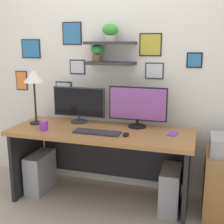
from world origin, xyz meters
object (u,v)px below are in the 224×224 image
at_px(computer_tower_left, 40,172).
at_px(monitor_right, 138,106).
at_px(desk_lamp, 34,80).
at_px(monitor_left, 79,104).
at_px(cell_phone, 173,134).
at_px(keyboard, 97,132).
at_px(desk, 103,148).
at_px(computer_mouse, 126,134).
at_px(computer_tower_right, 170,189).
at_px(coffee_mug, 44,125).

bearing_deg(computer_tower_left, monitor_right, 11.49).
bearing_deg(desk_lamp, monitor_left, 24.91).
bearing_deg(cell_phone, keyboard, -152.75).
bearing_deg(keyboard, cell_phone, 14.07).
bearing_deg(desk_lamp, keyboard, -10.82).
height_order(desk, monitor_right, monitor_right).
bearing_deg(cell_phone, computer_mouse, -144.00).
xyz_separation_m(keyboard, cell_phone, (0.69, 0.17, -0.01)).
height_order(keyboard, computer_tower_right, keyboard).
xyz_separation_m(keyboard, computer_tower_right, (0.70, 0.14, -0.55)).
bearing_deg(desk, keyboard, -90.77).
height_order(desk, computer_tower_right, desk).
distance_m(computer_tower_left, computer_tower_right, 1.40).
bearing_deg(computer_tower_right, computer_mouse, -161.62).
relative_size(keyboard, cell_phone, 3.14).
height_order(cell_phone, computer_tower_left, cell_phone).
bearing_deg(monitor_left, keyboard, -46.22).
bearing_deg(monitor_right, cell_phone, -22.77).
distance_m(computer_mouse, desk_lamp, 1.11).
relative_size(monitor_left, keyboard, 1.31).
bearing_deg(computer_tower_right, desk, 177.52).
height_order(monitor_right, desk_lamp, desk_lamp).
bearing_deg(keyboard, computer_mouse, 0.30).
bearing_deg(monitor_right, computer_tower_right, -26.81).
bearing_deg(computer_tower_right, desk_lamp, -179.99).
relative_size(desk_lamp, computer_tower_right, 1.34).
bearing_deg(monitor_left, monitor_right, 0.01).
bearing_deg(computer_tower_left, keyboard, -9.81).
distance_m(desk_lamp, coffee_mug, 0.50).
distance_m(monitor_left, monitor_right, 0.64).
xyz_separation_m(monitor_left, computer_tower_left, (-0.39, -0.21, -0.74)).
relative_size(desk, computer_tower_left, 4.28).
bearing_deg(computer_tower_right, coffee_mug, -171.54).
distance_m(coffee_mug, computer_tower_right, 1.37).
distance_m(cell_phone, computer_tower_right, 0.55).
bearing_deg(keyboard, computer_tower_right, 11.28).
bearing_deg(desk, monitor_right, 26.76).
height_order(coffee_mug, computer_tower_left, coffee_mug).
distance_m(keyboard, computer_tower_right, 0.90).
height_order(desk, cell_phone, cell_phone).
relative_size(computer_tower_left, computer_tower_right, 1.00).
relative_size(desk, coffee_mug, 19.97).
bearing_deg(monitor_right, coffee_mug, -156.37).
distance_m(monitor_left, computer_tower_right, 1.27).
height_order(desk_lamp, computer_tower_right, desk_lamp).
relative_size(desk, computer_mouse, 19.97).
bearing_deg(computer_tower_right, cell_phone, 98.59).
xyz_separation_m(monitor_right, computer_mouse, (-0.04, -0.33, -0.20)).
distance_m(cell_phone, computer_tower_left, 1.50).
bearing_deg(computer_tower_left, computer_tower_right, 0.72).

